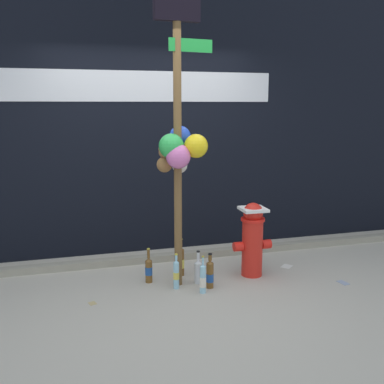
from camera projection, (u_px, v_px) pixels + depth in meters
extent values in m
plane|color=#ADA899|center=(177.00, 293.00, 4.46)|extent=(14.00, 14.00, 0.00)
cube|color=black|center=(147.00, 101.00, 5.51)|extent=(10.00, 0.20, 3.72)
cube|color=silver|center=(112.00, 86.00, 5.27)|extent=(3.95, 0.01, 0.36)
cube|color=gray|center=(158.00, 258.00, 5.35)|extent=(8.00, 0.12, 0.08)
cylinder|color=brown|center=(178.00, 145.00, 4.41)|extent=(0.08, 0.08, 2.85)
cube|color=#198C33|center=(191.00, 45.00, 4.26)|extent=(0.44, 0.08, 0.12)
cube|color=black|center=(177.00, 1.00, 4.16)|extent=(0.45, 0.12, 0.36)
sphere|color=blue|center=(180.00, 137.00, 4.52)|extent=(0.22, 0.22, 0.22)
sphere|color=green|center=(171.00, 146.00, 4.32)|extent=(0.24, 0.24, 0.24)
sphere|color=yellow|center=(196.00, 146.00, 4.34)|extent=(0.23, 0.23, 0.23)
sphere|color=#D66BB2|center=(178.00, 156.00, 4.31)|extent=(0.24, 0.24, 0.24)
sphere|color=brown|center=(165.00, 165.00, 4.44)|extent=(0.15, 0.15, 0.15)
sphere|color=brown|center=(164.00, 152.00, 4.41)|extent=(0.11, 0.11, 0.11)
sphere|color=brown|center=(161.00, 149.00, 4.40)|extent=(0.04, 0.04, 0.04)
sphere|color=brown|center=(168.00, 149.00, 4.42)|extent=(0.04, 0.04, 0.04)
sphere|color=brown|center=(165.00, 153.00, 4.37)|extent=(0.04, 0.04, 0.04)
sphere|color=silver|center=(180.00, 165.00, 4.57)|extent=(0.16, 0.16, 0.16)
sphere|color=silver|center=(180.00, 154.00, 4.55)|extent=(0.11, 0.11, 0.11)
sphere|color=silver|center=(176.00, 150.00, 4.53)|extent=(0.04, 0.04, 0.04)
sphere|color=silver|center=(183.00, 150.00, 4.55)|extent=(0.04, 0.04, 0.04)
sphere|color=#9D9992|center=(181.00, 154.00, 4.51)|extent=(0.04, 0.04, 0.04)
cylinder|color=red|center=(252.00, 248.00, 4.87)|extent=(0.22, 0.22, 0.61)
cylinder|color=red|center=(253.00, 219.00, 4.81)|extent=(0.25, 0.25, 0.03)
sphere|color=red|center=(253.00, 213.00, 4.80)|extent=(0.21, 0.21, 0.21)
cylinder|color=red|center=(238.00, 247.00, 4.82)|extent=(0.10, 0.10, 0.10)
cylinder|color=red|center=(266.00, 244.00, 4.91)|extent=(0.10, 0.10, 0.10)
cube|color=white|center=(253.00, 209.00, 4.79)|extent=(0.27, 0.27, 0.03)
cylinder|color=silver|center=(198.00, 273.00, 4.68)|extent=(0.08, 0.08, 0.22)
cone|color=silver|center=(198.00, 262.00, 4.66)|extent=(0.08, 0.08, 0.03)
cylinder|color=silver|center=(198.00, 256.00, 4.65)|extent=(0.03, 0.03, 0.09)
cylinder|color=black|center=(198.00, 251.00, 4.64)|extent=(0.04, 0.04, 0.01)
cylinder|color=#93CCE0|center=(203.00, 280.00, 4.43)|extent=(0.06, 0.06, 0.27)
cone|color=#93CCE0|center=(203.00, 265.00, 4.41)|extent=(0.06, 0.06, 0.02)
cylinder|color=#93CCE0|center=(203.00, 261.00, 4.40)|extent=(0.02, 0.02, 0.07)
cylinder|color=silver|center=(203.00, 282.00, 4.44)|extent=(0.06, 0.06, 0.10)
cylinder|color=gold|center=(203.00, 257.00, 4.39)|extent=(0.03, 0.03, 0.01)
cylinder|color=#93CCE0|center=(176.00, 275.00, 4.54)|extent=(0.06, 0.06, 0.27)
cone|color=#93CCE0|center=(176.00, 261.00, 4.51)|extent=(0.06, 0.06, 0.02)
cylinder|color=#93CCE0|center=(176.00, 258.00, 4.51)|extent=(0.03, 0.03, 0.05)
cylinder|color=#D8C64C|center=(176.00, 276.00, 4.54)|extent=(0.06, 0.06, 0.07)
cylinder|color=gold|center=(176.00, 254.00, 4.50)|extent=(0.03, 0.03, 0.01)
cylinder|color=brown|center=(181.00, 263.00, 4.89)|extent=(0.07, 0.07, 0.29)
cone|color=brown|center=(181.00, 249.00, 4.86)|extent=(0.07, 0.07, 0.03)
cylinder|color=brown|center=(181.00, 244.00, 4.85)|extent=(0.03, 0.03, 0.08)
cylinder|color=#D8C64C|center=(181.00, 263.00, 4.89)|extent=(0.07, 0.07, 0.10)
cylinder|color=gold|center=(181.00, 239.00, 4.84)|extent=(0.03, 0.03, 0.01)
cylinder|color=brown|center=(210.00, 276.00, 4.56)|extent=(0.07, 0.07, 0.26)
cone|color=brown|center=(210.00, 262.00, 4.53)|extent=(0.07, 0.07, 0.03)
cylinder|color=brown|center=(210.00, 258.00, 4.52)|extent=(0.03, 0.03, 0.06)
cylinder|color=#1E478C|center=(210.00, 278.00, 4.56)|extent=(0.07, 0.07, 0.08)
cylinder|color=black|center=(210.00, 254.00, 4.52)|extent=(0.04, 0.04, 0.01)
cylinder|color=brown|center=(149.00, 272.00, 4.70)|extent=(0.07, 0.07, 0.23)
cone|color=brown|center=(149.00, 260.00, 4.68)|extent=(0.07, 0.07, 0.03)
cylinder|color=brown|center=(148.00, 254.00, 4.67)|extent=(0.03, 0.03, 0.09)
cylinder|color=#1E478C|center=(149.00, 271.00, 4.70)|extent=(0.07, 0.07, 0.09)
cylinder|color=gold|center=(148.00, 249.00, 4.66)|extent=(0.03, 0.03, 0.01)
cube|color=#8C99B2|center=(343.00, 283.00, 4.71)|extent=(0.10, 0.14, 0.01)
cube|color=silver|center=(287.00, 266.00, 5.18)|extent=(0.17, 0.17, 0.01)
cube|color=tan|center=(92.00, 303.00, 4.22)|extent=(0.08, 0.09, 0.01)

